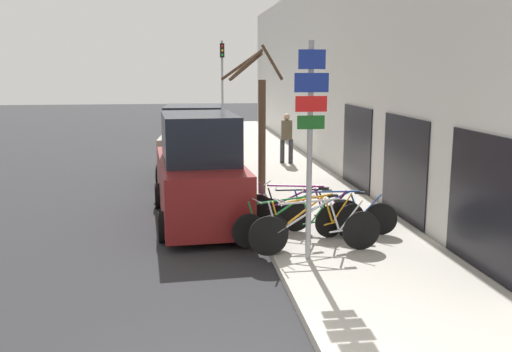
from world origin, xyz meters
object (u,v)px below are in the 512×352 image
bicycle_0 (316,230)px  bicycle_5 (307,211)px  traffic_light (222,76)px  bicycle_2 (290,223)px  pedestrian_near (287,135)px  signpost (310,137)px  street_tree (260,122)px  parked_car_0 (199,174)px  parked_car_1 (194,146)px  bicycle_3 (337,214)px  bicycle_1 (313,224)px  bicycle_4 (301,211)px

bicycle_0 → bicycle_5: bearing=-10.9°
bicycle_5 → traffic_light: traffic_light is taller
bicycle_2 → pedestrian_near: size_ratio=1.32×
signpost → bicycle_2: (-0.13, 0.94, -1.74)m
bicycle_0 → street_tree: (-0.29, 5.09, 1.44)m
pedestrian_near → street_tree: street_tree is taller
parked_car_0 → traffic_light: size_ratio=1.04×
bicycle_2 → street_tree: (0.03, 4.43, 1.48)m
signpost → parked_car_1: bearing=101.7°
bicycle_5 → parked_car_0: (-2.14, 1.32, 0.57)m
bicycle_0 → street_tree: bearing=-0.4°
bicycle_0 → parked_car_0: (-1.94, 2.93, 0.52)m
bicycle_3 → parked_car_1: (-2.63, 6.87, 0.51)m
bicycle_1 → bicycle_5: 1.13m
pedestrian_near → traffic_light: 8.13m
bicycle_1 → pedestrian_near: 9.30m
bicycle_1 → pedestrian_near: bearing=-28.5°
bicycle_5 → street_tree: street_tree is taller
bicycle_2 → street_tree: size_ratio=0.59×
bicycle_5 → street_tree: (-0.50, 3.49, 1.49)m
bicycle_4 → bicycle_5: bicycle_4 is taller
parked_car_0 → bicycle_4: bearing=-42.1°
bicycle_4 → pedestrian_near: (1.26, 8.33, 0.58)m
parked_car_1 → bicycle_0: bearing=-72.6°
bicycle_4 → parked_car_1: bearing=41.4°
bicycle_3 → parked_car_1: 7.38m
bicycle_5 → pedestrian_near: size_ratio=1.25×
pedestrian_near → parked_car_0: bearing=84.2°
bicycle_0 → bicycle_1: bearing=-11.2°
bicycle_1 → pedestrian_near: pedestrian_near is taller
bicycle_5 → parked_car_1: size_ratio=0.50×
signpost → bicycle_5: 2.60m
signpost → traffic_light: (-0.13, 17.71, 0.77)m
bicycle_0 → pedestrian_near: 9.79m
bicycle_4 → street_tree: bearing=30.1°
bicycle_5 → bicycle_2: bearing=164.8°
bicycle_4 → pedestrian_near: pedestrian_near is taller
bicycle_0 → bicycle_5: bicycle_0 is taller
bicycle_0 → pedestrian_near: (1.29, 9.69, 0.58)m
bicycle_2 → parked_car_0: 2.83m
bicycle_3 → parked_car_0: 3.24m
bicycle_3 → bicycle_4: (-0.68, 0.21, 0.03)m
street_tree → traffic_light: traffic_light is taller
street_tree → signpost: bearing=-89.0°
signpost → bicycle_2: size_ratio=1.63×
pedestrian_near → bicycle_0: bearing=102.1°
street_tree → bicycle_3: bearing=-75.6°
bicycle_0 → bicycle_3: size_ratio=1.07×
bicycle_5 → bicycle_1: bearing=-173.0°
bicycle_5 → street_tree: 3.83m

